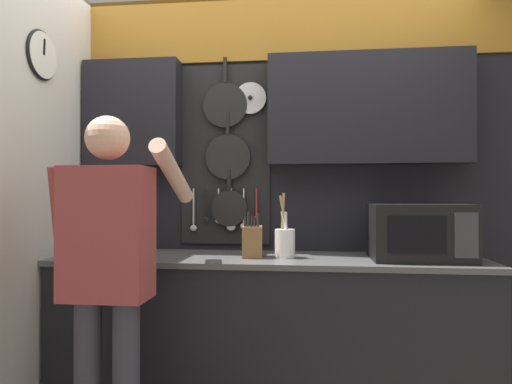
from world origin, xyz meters
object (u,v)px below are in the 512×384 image
(microwave, at_px, (419,232))
(person, at_px, (108,262))
(utensil_crock, at_px, (285,242))
(knife_block, at_px, (252,241))

(microwave, height_order, person, person)
(microwave, distance_m, utensil_crock, 0.72)
(person, bearing_deg, knife_block, 43.85)
(knife_block, xyz_separation_m, utensil_crock, (0.18, 0.00, -0.00))
(microwave, relative_size, utensil_crock, 1.43)
(knife_block, bearing_deg, person, -136.15)
(utensil_crock, xyz_separation_m, person, (-0.77, -0.56, -0.04))
(microwave, distance_m, person, 1.59)
(knife_block, distance_m, person, 0.81)
(knife_block, distance_m, utensil_crock, 0.18)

